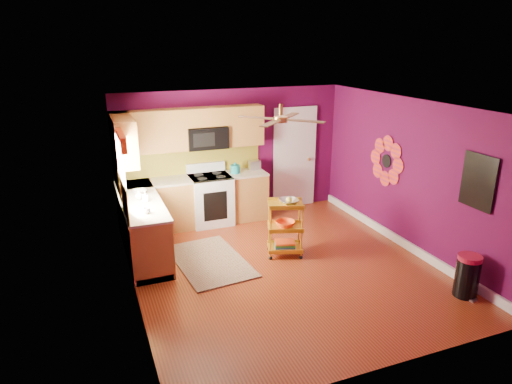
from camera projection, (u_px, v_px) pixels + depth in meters
name	position (u px, v px, depth m)	size (l,w,h in m)	color
ground	(283.00, 267.00, 7.13)	(5.00, 5.00, 0.00)	maroon
room_envelope	(287.00, 166.00, 6.62)	(4.54, 5.04, 2.52)	#4F0939
lower_cabinets	(173.00, 213.00, 8.13)	(2.81, 2.31, 0.94)	#996329
electric_range	(211.00, 199.00, 8.70)	(0.76, 0.66, 1.13)	white
upper_cabinetry	(170.00, 133.00, 8.05)	(2.80, 2.30, 1.26)	#996329
left_window	(120.00, 156.00, 6.74)	(0.08, 1.35, 1.08)	white
panel_door	(294.00, 159.00, 9.45)	(0.95, 0.11, 2.15)	white
right_wall_art	(424.00, 169.00, 7.13)	(0.04, 2.74, 1.04)	black
ceiling_fan	(281.00, 119.00, 6.58)	(1.01, 1.01, 0.26)	#BF8C3F
shag_rug	(210.00, 261.00, 7.29)	(1.02, 1.66, 0.02)	#311B10
rolling_cart	(286.00, 226.00, 7.37)	(0.66, 0.56, 1.00)	gold
trash_can	(467.00, 276.00, 6.23)	(0.39, 0.39, 0.61)	black
teal_kettle	(235.00, 169.00, 8.72)	(0.18, 0.18, 0.21)	teal
toaster	(254.00, 165.00, 8.97)	(0.22, 0.15, 0.18)	beige
soap_bottle_a	(145.00, 197.00, 7.18)	(0.08, 0.08, 0.17)	#EA3F72
soap_bottle_b	(139.00, 195.00, 7.29)	(0.12, 0.12, 0.15)	white
counter_dish	(140.00, 192.00, 7.59)	(0.23, 0.23, 0.06)	white
counter_cup	(147.00, 211.00, 6.70)	(0.11, 0.11, 0.09)	white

